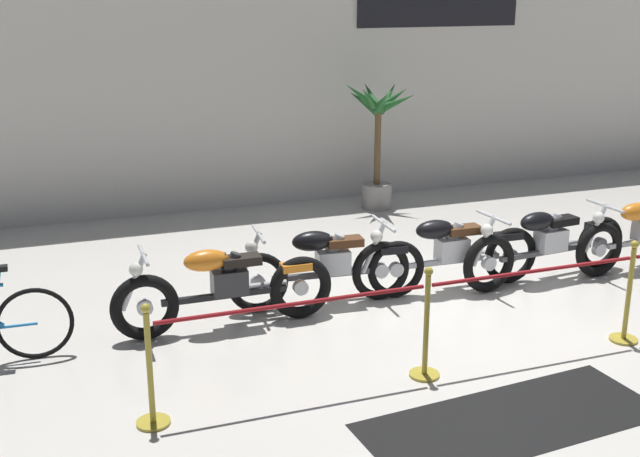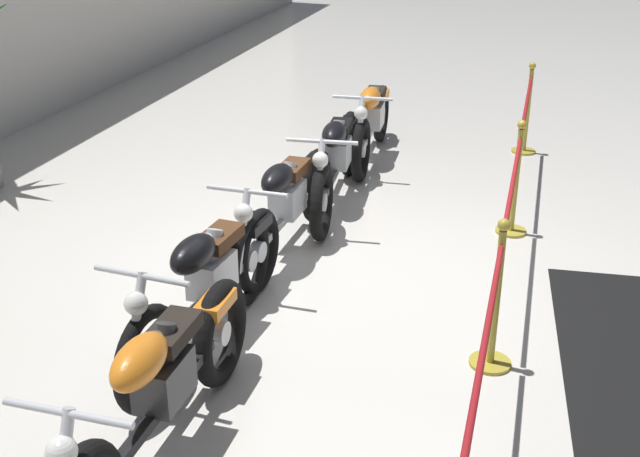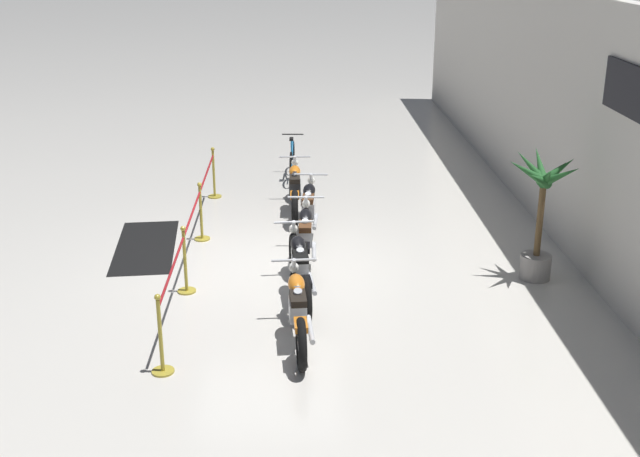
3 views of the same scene
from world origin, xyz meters
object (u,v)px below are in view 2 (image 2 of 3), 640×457
at_px(motorcycle_black_1, 208,283).
at_px(motorcycle_black_3, 336,160).
at_px(motorcycle_black_2, 285,206).
at_px(stanchion_mid_left, 494,318).
at_px(stanchion_far_right, 526,123).
at_px(stanchion_far_left, 497,284).
at_px(floor_banner, 636,360).
at_px(stanchion_mid_right, 514,196).
at_px(motorcycle_orange_0, 159,394).
at_px(motorcycle_orange_4, 372,121).

height_order(motorcycle_black_1, motorcycle_black_3, motorcycle_black_3).
height_order(motorcycle_black_2, motorcycle_black_3, motorcycle_black_3).
height_order(stanchion_mid_left, stanchion_far_right, same).
xyz_separation_m(motorcycle_black_1, stanchion_far_left, (0.06, -1.90, 0.23)).
xyz_separation_m(motorcycle_black_1, floor_banner, (0.56, -2.84, -0.46)).
bearing_deg(stanchion_mid_right, floor_banner, -153.63).
bearing_deg(stanchion_mid_left, motorcycle_orange_0, 131.54).
relative_size(motorcycle_black_1, stanchion_mid_left, 2.14).
xyz_separation_m(motorcycle_black_2, motorcycle_black_3, (1.27, -0.11, -0.01)).
distance_m(motorcycle_black_3, stanchion_mid_left, 3.00).
xyz_separation_m(motorcycle_black_2, stanchion_mid_left, (-1.19, -1.81, -0.11)).
height_order(motorcycle_orange_0, stanchion_mid_left, stanchion_mid_left).
height_order(stanchion_far_right, floor_banner, stanchion_far_right).
xyz_separation_m(motorcycle_black_3, floor_banner, (-2.14, -2.65, -0.45)).
bearing_deg(motorcycle_black_3, motorcycle_orange_0, -179.23).
distance_m(motorcycle_black_1, floor_banner, 2.93).
relative_size(motorcycle_black_2, motorcycle_black_3, 0.99).
height_order(motorcycle_black_1, motorcycle_black_2, motorcycle_black_2).
bearing_deg(motorcycle_black_2, stanchion_mid_left, -123.31).
distance_m(motorcycle_black_2, stanchion_far_left, 2.29).
bearing_deg(motorcycle_orange_4, stanchion_far_left, -157.62).
bearing_deg(stanchion_far_right, floor_banner, -167.57).
bearing_deg(floor_banner, stanchion_far_right, 7.85).
height_order(motorcycle_black_2, stanchion_far_left, stanchion_far_left).
xyz_separation_m(motorcycle_black_2, floor_banner, (-0.87, -2.76, -0.46)).
distance_m(motorcycle_black_3, floor_banner, 3.44).
distance_m(motorcycle_orange_4, stanchion_mid_right, 2.34).
distance_m(motorcycle_black_2, floor_banner, 2.93).
bearing_deg(motorcycle_orange_0, stanchion_mid_left, -48.46).
bearing_deg(motorcycle_black_2, motorcycle_black_3, -4.90).
bearing_deg(floor_banner, motorcycle_black_1, 96.59).
bearing_deg(stanchion_far_left, motorcycle_black_1, 91.84).
xyz_separation_m(motorcycle_black_3, stanchion_mid_left, (-2.46, -1.71, -0.10)).
distance_m(motorcycle_orange_0, stanchion_far_left, 2.11).
relative_size(motorcycle_black_1, motorcycle_black_2, 0.96).
bearing_deg(motorcycle_black_1, stanchion_mid_right, -37.53).
xyz_separation_m(motorcycle_orange_0, stanchion_far_left, (1.28, -1.65, 0.24)).
height_order(motorcycle_orange_4, stanchion_far_right, stanchion_far_right).
xyz_separation_m(stanchion_mid_left, floor_banner, (0.32, -0.94, -0.35)).
bearing_deg(stanchion_far_left, stanchion_far_right, 0.00).
xyz_separation_m(motorcycle_orange_0, stanchion_far_right, (6.07, -1.65, -0.09)).
relative_size(motorcycle_orange_0, motorcycle_orange_4, 1.11).
bearing_deg(motorcycle_black_2, stanchion_mid_right, -60.36).
distance_m(motorcycle_orange_0, stanchion_mid_left, 2.21).
relative_size(motorcycle_black_2, stanchion_mid_right, 2.22).
bearing_deg(motorcycle_orange_4, stanchion_far_right, -66.13).
xyz_separation_m(motorcycle_black_2, stanchion_far_left, (-1.37, -1.81, 0.23)).
bearing_deg(motorcycle_orange_4, floor_banner, -143.64).
height_order(stanchion_mid_left, floor_banner, stanchion_mid_left).
bearing_deg(motorcycle_black_2, motorcycle_orange_0, -176.51).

